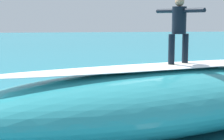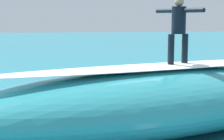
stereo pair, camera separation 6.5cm
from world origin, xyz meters
name	(u,v)px [view 1 (the left image)]	position (x,y,z in m)	size (l,w,h in m)	color
ground_plane	(125,115)	(0.00, 0.00, 0.00)	(120.00, 120.00, 0.00)	teal
wave_crest	(162,100)	(-0.56, 1.56, 0.72)	(9.36, 2.94, 1.45)	teal
wave_foam_lip	(163,66)	(-0.56, 1.56, 1.49)	(7.95, 1.03, 0.08)	white
surfboard_riding	(178,65)	(-0.94, 1.45, 1.49)	(2.07, 0.49, 0.09)	#EAE5C6
surfer_riding	(179,25)	(-0.94, 1.45, 2.38)	(0.74, 1.26, 1.46)	black
surfboard_paddling	(65,98)	(1.52, -2.14, 0.04)	(2.10, 0.55, 0.09)	silver
surfer_paddling	(61,92)	(1.65, -2.17, 0.22)	(1.75, 0.69, 0.32)	black
foam_patch_far	(54,104)	(1.87, -1.21, 0.07)	(0.76, 0.50, 0.14)	white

